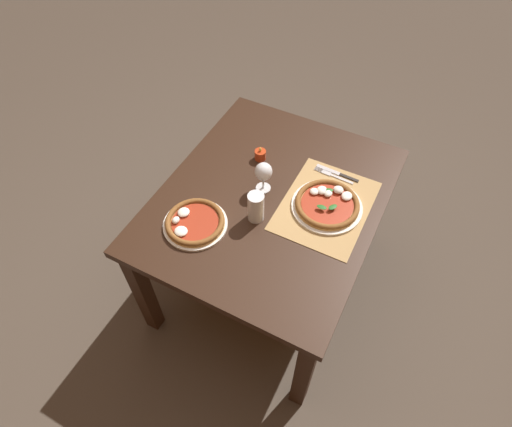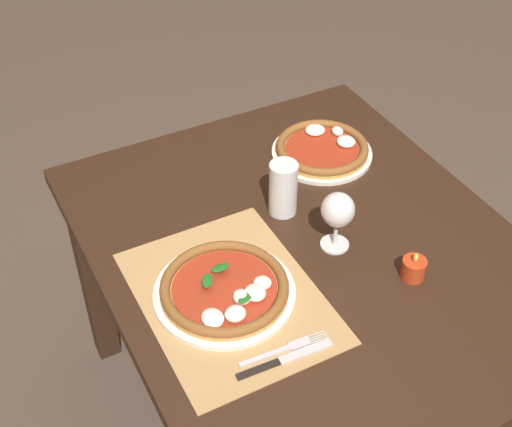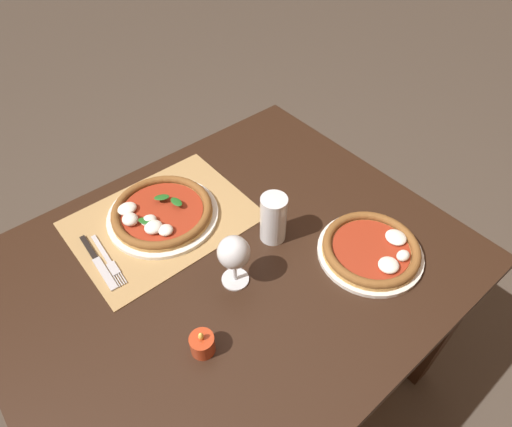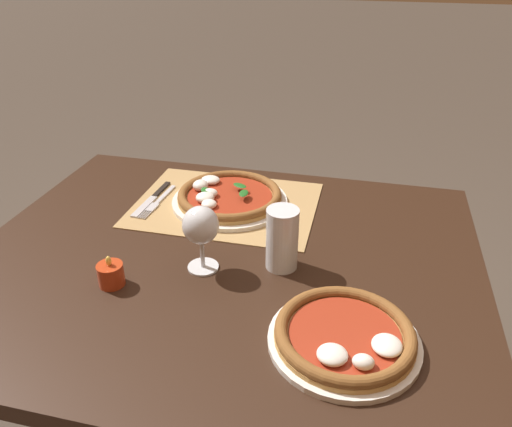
{
  "view_description": "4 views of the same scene",
  "coord_description": "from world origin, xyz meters",
  "px_view_note": "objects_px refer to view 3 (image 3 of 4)",
  "views": [
    {
      "loc": [
        -1.17,
        -0.52,
        2.22
      ],
      "look_at": [
        -0.19,
        -0.02,
        0.83
      ],
      "focal_mm": 30.0,
      "sensor_mm": 36.0,
      "label": 1
    },
    {
      "loc": [
        1.04,
        -0.69,
        1.92
      ],
      "look_at": [
        -0.13,
        -0.08,
        0.77
      ],
      "focal_mm": 50.0,
      "sensor_mm": 36.0,
      "label": 2
    },
    {
      "loc": [
        0.39,
        0.57,
        1.65
      ],
      "look_at": [
        -0.12,
        -0.04,
        0.81
      ],
      "focal_mm": 30.0,
      "sensor_mm": 36.0,
      "label": 3
    },
    {
      "loc": [
        -0.3,
        0.92,
        1.4
      ],
      "look_at": [
        -0.05,
        -0.13,
        0.79
      ],
      "focal_mm": 35.0,
      "sensor_mm": 36.0,
      "label": 4
    }
  ],
  "objects_px": {
    "pizza_near": "(161,213)",
    "votive_candle": "(202,344)",
    "knife": "(98,262)",
    "wine_glass": "(234,254)",
    "pizza_far": "(372,250)",
    "pint_glass": "(273,219)",
    "fork": "(108,260)"
  },
  "relations": [
    {
      "from": "pizza_far",
      "to": "knife",
      "type": "xyz_separation_m",
      "value": [
        0.57,
        -0.44,
        -0.01
      ]
    },
    {
      "from": "pizza_near",
      "to": "votive_candle",
      "type": "height_order",
      "value": "votive_candle"
    },
    {
      "from": "pizza_far",
      "to": "knife",
      "type": "relative_size",
      "value": 1.3
    },
    {
      "from": "wine_glass",
      "to": "fork",
      "type": "distance_m",
      "value": 0.36
    },
    {
      "from": "fork",
      "to": "votive_candle",
      "type": "distance_m",
      "value": 0.37
    },
    {
      "from": "wine_glass",
      "to": "votive_candle",
      "type": "bearing_deg",
      "value": 30.83
    },
    {
      "from": "wine_glass",
      "to": "fork",
      "type": "height_order",
      "value": "wine_glass"
    },
    {
      "from": "knife",
      "to": "votive_candle",
      "type": "distance_m",
      "value": 0.38
    },
    {
      "from": "pizza_near",
      "to": "fork",
      "type": "relative_size",
      "value": 1.59
    },
    {
      "from": "pizza_far",
      "to": "pint_glass",
      "type": "xyz_separation_m",
      "value": [
        0.16,
        -0.22,
        0.05
      ]
    },
    {
      "from": "pizza_near",
      "to": "fork",
      "type": "distance_m",
      "value": 0.2
    },
    {
      "from": "pizza_far",
      "to": "pint_glass",
      "type": "relative_size",
      "value": 1.94
    },
    {
      "from": "pint_glass",
      "to": "knife",
      "type": "xyz_separation_m",
      "value": [
        0.41,
        -0.23,
        -0.06
      ]
    },
    {
      "from": "pizza_near",
      "to": "knife",
      "type": "height_order",
      "value": "pizza_near"
    },
    {
      "from": "pizza_near",
      "to": "pint_glass",
      "type": "height_order",
      "value": "pint_glass"
    },
    {
      "from": "pizza_near",
      "to": "wine_glass",
      "type": "bearing_deg",
      "value": 95.46
    },
    {
      "from": "knife",
      "to": "votive_candle",
      "type": "relative_size",
      "value": 2.99
    },
    {
      "from": "pint_glass",
      "to": "knife",
      "type": "distance_m",
      "value": 0.48
    },
    {
      "from": "pizza_near",
      "to": "knife",
      "type": "xyz_separation_m",
      "value": [
        0.22,
        0.03,
        -0.02
      ]
    },
    {
      "from": "pizza_far",
      "to": "fork",
      "type": "xyz_separation_m",
      "value": [
        0.55,
        -0.43,
        -0.01
      ]
    },
    {
      "from": "pint_glass",
      "to": "fork",
      "type": "height_order",
      "value": "pint_glass"
    },
    {
      "from": "pizza_far",
      "to": "fork",
      "type": "distance_m",
      "value": 0.7
    },
    {
      "from": "votive_candle",
      "to": "pint_glass",
      "type": "bearing_deg",
      "value": -156.14
    },
    {
      "from": "fork",
      "to": "votive_candle",
      "type": "height_order",
      "value": "votive_candle"
    },
    {
      "from": "wine_glass",
      "to": "pizza_far",
      "type": "bearing_deg",
      "value": 152.99
    },
    {
      "from": "knife",
      "to": "votive_candle",
      "type": "height_order",
      "value": "votive_candle"
    },
    {
      "from": "fork",
      "to": "votive_candle",
      "type": "bearing_deg",
      "value": 97.82
    },
    {
      "from": "pizza_near",
      "to": "votive_candle",
      "type": "relative_size",
      "value": 4.43
    },
    {
      "from": "knife",
      "to": "pizza_far",
      "type": "bearing_deg",
      "value": 142.39
    },
    {
      "from": "pizza_near",
      "to": "knife",
      "type": "relative_size",
      "value": 1.48
    },
    {
      "from": "pizza_near",
      "to": "votive_candle",
      "type": "bearing_deg",
      "value": 70.81
    },
    {
      "from": "pizza_near",
      "to": "votive_candle",
      "type": "xyz_separation_m",
      "value": [
        0.14,
        0.41,
        0.0
      ]
    }
  ]
}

